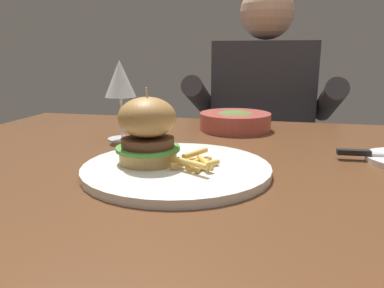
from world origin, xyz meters
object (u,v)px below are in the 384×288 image
at_px(table_knife, 382,154).
at_px(diner_person, 261,154).
at_px(soup_bowl, 235,120).
at_px(wine_glass, 120,82).
at_px(main_plate, 177,169).
at_px(burger_sandwich, 147,130).

xyz_separation_m(table_knife, diner_person, (-0.24, 0.67, -0.19)).
bearing_deg(soup_bowl, wine_glass, -144.05).
relative_size(main_plate, diner_person, 0.27).
bearing_deg(burger_sandwich, diner_person, 78.60).
relative_size(soup_bowl, diner_person, 0.16).
bearing_deg(main_plate, wine_glass, 131.04).
relative_size(wine_glass, diner_person, 0.16).
relative_size(table_knife, diner_person, 0.17).
bearing_deg(main_plate, soup_bowl, 81.83).
relative_size(wine_glass, soup_bowl, 0.98).
height_order(burger_sandwich, wine_glass, wine_glass).
bearing_deg(table_knife, wine_glass, 173.10).
bearing_deg(wine_glass, diner_person, 63.57).
xyz_separation_m(main_plate, diner_person, (0.11, 0.82, -0.18)).
distance_m(soup_bowl, diner_person, 0.48).
distance_m(main_plate, wine_glass, 0.31).
distance_m(burger_sandwich, table_knife, 0.44).
distance_m(main_plate, table_knife, 0.39).
bearing_deg(soup_bowl, table_knife, -39.05).
distance_m(burger_sandwich, soup_bowl, 0.41).
bearing_deg(wine_glass, table_knife, -6.90).
xyz_separation_m(main_plate, table_knife, (0.36, 0.15, 0.01)).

